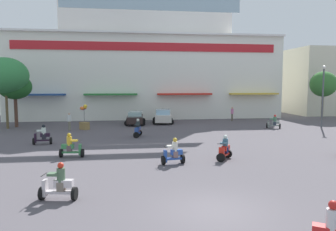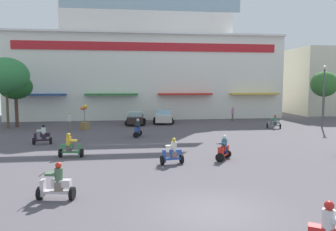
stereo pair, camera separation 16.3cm
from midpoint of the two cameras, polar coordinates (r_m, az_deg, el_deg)
ground_plane at (r=24.53m, az=-0.34°, el=-5.16°), size 128.00×128.00×0.00m
colonial_building at (r=47.88m, az=-4.14°, el=11.65°), size 35.73×18.11×22.39m
flank_building_right at (r=56.34m, az=26.46°, el=5.37°), size 12.63×9.29×9.89m
plaza_tree_0 at (r=36.90m, az=-26.89°, el=6.31°), size 4.56×4.59×7.26m
plaza_tree_1 at (r=45.30m, az=25.63°, el=5.00°), size 3.26×3.31×6.15m
plaza_tree_2 at (r=37.83m, az=-25.52°, el=4.56°), size 3.41×3.75×5.62m
parked_car_0 at (r=36.84m, az=-5.93°, el=-0.41°), size 2.51×4.53×1.46m
parked_car_1 at (r=37.74m, az=-1.03°, el=-0.15°), size 2.70×4.41×1.61m
scooter_rider_0 at (r=18.55m, az=0.71°, el=-6.68°), size 1.37×0.72×1.52m
scooter_rider_1 at (r=21.18m, az=-16.93°, el=-5.39°), size 1.51×0.66×1.53m
scooter_rider_3 at (r=19.85m, az=9.73°, el=-5.95°), size 1.25×1.39×1.52m
scooter_rider_4 at (r=13.72m, az=-19.05°, el=-11.45°), size 1.51×0.77×1.52m
scooter_rider_5 at (r=35.08m, az=18.04°, el=-1.22°), size 1.49×1.16×1.44m
scooter_rider_6 at (r=26.35m, az=-21.43°, el=-3.40°), size 1.41×0.64×1.52m
scooter_rider_7 at (r=28.12m, az=-5.52°, el=-2.46°), size 0.86×1.53×1.59m
pedestrian_0 at (r=33.26m, az=-17.15°, el=-0.86°), size 0.55×0.55×1.74m
pedestrian_1 at (r=40.66m, az=11.13°, el=0.44°), size 0.38×0.38×1.75m
streetlamp_near at (r=37.16m, az=25.55°, el=3.82°), size 0.40×0.40×6.45m
balloon_vendor_cart at (r=33.56m, az=-14.70°, el=-0.59°), size 1.06×1.06×2.55m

